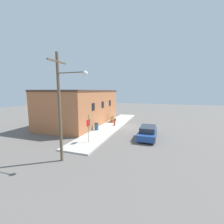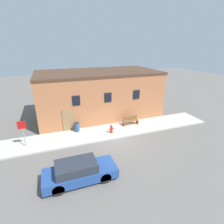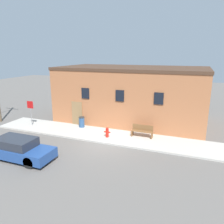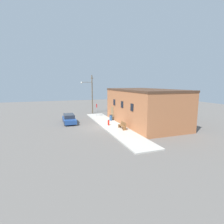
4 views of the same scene
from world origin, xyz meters
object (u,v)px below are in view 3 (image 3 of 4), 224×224
object	(u,v)px
stop_sign	(31,109)
parked_car	(18,149)
trash_bin	(82,122)
bench	(142,131)
fire_hydrant	(107,132)

from	to	relation	value
stop_sign	parked_car	distance (m)	6.28
trash_bin	parked_car	size ratio (longest dim) A/B	0.20
bench	parked_car	world-z (taller)	parked_car
fire_hydrant	parked_car	distance (m)	6.24
bench	parked_car	xyz separation A→B (m)	(-6.26, -5.98, 0.07)
fire_hydrant	trash_bin	world-z (taller)	trash_bin
stop_sign	bench	xyz separation A→B (m)	(9.70, 0.82, -1.06)
fire_hydrant	parked_car	world-z (taller)	parked_car
stop_sign	parked_car	size ratio (longest dim) A/B	0.50
stop_sign	bench	bearing A→B (deg)	4.83
fire_hydrant	bench	world-z (taller)	bench
bench	trash_bin	distance (m)	5.38
bench	stop_sign	bearing A→B (deg)	-175.17
bench	trash_bin	bearing A→B (deg)	176.39
bench	trash_bin	size ratio (longest dim) A/B	1.78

